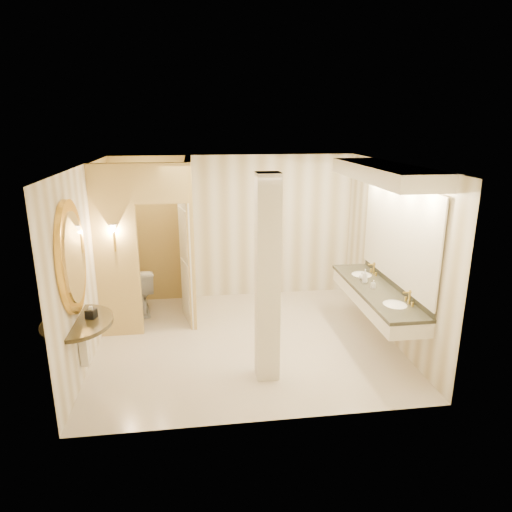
% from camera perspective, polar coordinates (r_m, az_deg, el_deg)
% --- Properties ---
extents(floor, '(4.50, 4.50, 0.00)m').
position_cam_1_polar(floor, '(7.21, -1.24, -10.54)').
color(floor, beige).
rests_on(floor, ground).
extents(ceiling, '(4.50, 4.50, 0.00)m').
position_cam_1_polar(ceiling, '(6.45, -1.39, 11.35)').
color(ceiling, silver).
rests_on(ceiling, wall_back).
extents(wall_back, '(4.50, 0.02, 2.70)m').
position_cam_1_polar(wall_back, '(8.64, -2.81, 3.56)').
color(wall_back, silver).
rests_on(wall_back, floor).
extents(wall_front, '(4.50, 0.02, 2.70)m').
position_cam_1_polar(wall_front, '(4.84, 1.39, -6.93)').
color(wall_front, silver).
rests_on(wall_front, floor).
extents(wall_left, '(0.02, 4.00, 2.70)m').
position_cam_1_polar(wall_left, '(6.85, -20.37, -0.92)').
color(wall_left, silver).
rests_on(wall_left, floor).
extents(wall_right, '(0.02, 4.00, 2.70)m').
position_cam_1_polar(wall_right, '(7.30, 16.53, 0.48)').
color(wall_right, silver).
rests_on(wall_right, floor).
extents(toilet_closet, '(1.50, 1.55, 2.70)m').
position_cam_1_polar(toilet_closet, '(7.61, -10.52, 1.80)').
color(toilet_closet, '#E6C478').
rests_on(toilet_closet, floor).
extents(wall_sconce, '(0.14, 0.14, 0.42)m').
position_cam_1_polar(wall_sconce, '(7.09, -17.40, 3.14)').
color(wall_sconce, '#B6943A').
rests_on(wall_sconce, toilet_closet).
extents(vanity, '(0.75, 2.57, 2.09)m').
position_cam_1_polar(vanity, '(6.88, 15.55, 2.02)').
color(vanity, white).
rests_on(vanity, floor).
extents(console_shelf, '(1.09, 1.09, 1.99)m').
position_cam_1_polar(console_shelf, '(6.02, -21.75, -3.40)').
color(console_shelf, black).
rests_on(console_shelf, floor).
extents(pillar, '(0.30, 0.30, 2.70)m').
position_cam_1_polar(pillar, '(5.76, 1.45, -3.05)').
color(pillar, white).
rests_on(pillar, floor).
extents(tissue_box, '(0.15, 0.15, 0.12)m').
position_cam_1_polar(tissue_box, '(6.19, -19.89, -6.79)').
color(tissue_box, black).
rests_on(tissue_box, console_shelf).
extents(toilet, '(0.59, 0.88, 0.83)m').
position_cam_1_polar(toilet, '(8.34, -14.34, -4.13)').
color(toilet, white).
rests_on(toilet, floor).
extents(soap_bottle_a, '(0.06, 0.06, 0.12)m').
position_cam_1_polar(soap_bottle_a, '(7.06, 14.45, -3.42)').
color(soap_bottle_a, beige).
rests_on(soap_bottle_a, vanity).
extents(soap_bottle_b, '(0.12, 0.12, 0.12)m').
position_cam_1_polar(soap_bottle_b, '(7.40, 13.08, -2.42)').
color(soap_bottle_b, silver).
rests_on(soap_bottle_b, vanity).
extents(soap_bottle_c, '(0.11, 0.11, 0.22)m').
position_cam_1_polar(soap_bottle_c, '(7.24, 13.47, -2.46)').
color(soap_bottle_c, '#C6B28C').
rests_on(soap_bottle_c, vanity).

